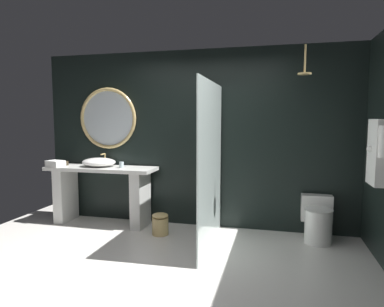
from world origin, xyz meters
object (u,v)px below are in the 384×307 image
Objects in this scene: tumbler_cup at (122,165)px; toilet at (318,220)px; hanging_bathrobe at (378,150)px; folded_hand_towel at (56,164)px; round_wall_mirror at (108,118)px; waste_bin at (160,224)px; rain_shower_head at (305,70)px; tissue_box at (63,163)px; vessel_sink at (99,162)px.

toilet is (2.77, 0.02, -0.64)m from tumbler_cup.
hanging_bathrobe is at bearing -10.62° from tumbler_cup.
hanging_bathrobe is at bearing -6.22° from folded_hand_towel.
round_wall_mirror is 3.14× the size of waste_bin.
waste_bin is at bearing -176.86° from rain_shower_head.
hanging_bathrobe is (4.25, -0.60, 0.36)m from tissue_box.
rain_shower_head is 0.63× the size of toilet.
waste_bin is 1.87m from folded_hand_towel.
vessel_sink is at bearing 4.13° from tissue_box.
waste_bin is (0.69, -0.24, -0.77)m from tumbler_cup.
rain_shower_head is 0.47× the size of hanging_bathrobe.
folded_hand_towel reaches higher than waste_bin.
hanging_bathrobe is 1.34× the size of toilet.
tissue_box is 0.48× the size of folded_hand_towel.
hanging_bathrobe is at bearing -51.81° from toilet.
hanging_bathrobe is 2.55× the size of waste_bin.
round_wall_mirror is at bearing 175.60° from toilet.
tissue_box is 4.31m from hanging_bathrobe.
waste_bin is (1.07, -0.28, -0.79)m from vessel_sink.
tumbler_cup is (0.39, -0.03, -0.02)m from vessel_sink.
rain_shower_head is at bearing 3.14° from waste_bin.
waste_bin is (-1.85, -0.10, -2.04)m from rain_shower_head.
vessel_sink reaches higher than tissue_box.
waste_bin is at bearing -7.94° from tissue_box.
rain_shower_head reaches higher than vessel_sink.
round_wall_mirror reaches higher than tumbler_cup.
round_wall_mirror is 3.82× the size of folded_hand_towel.
tumbler_cup is 0.36× the size of folded_hand_towel.
vessel_sink is 5.79× the size of tumbler_cup.
tissue_box reaches higher than toilet.
folded_hand_towel is at bearing 173.78° from hanging_bathrobe.
hanging_bathrobe is 2.84m from waste_bin.
round_wall_mirror is at bearing 166.41° from hanging_bathrobe.
rain_shower_head is at bearing -2.14° from tissue_box.
waste_bin is at bearing -14.39° from vessel_sink.
vessel_sink is 3.73m from hanging_bathrobe.
rain_shower_head reaches higher than tumbler_cup.
round_wall_mirror is (-0.34, 0.26, 0.68)m from tumbler_cup.
toilet is 3.84m from folded_hand_towel.
tissue_box is 3.75m from rain_shower_head.
hanging_bathrobe is 1.27m from toilet.
toilet is at bearing 0.43° from tumbler_cup.
vessel_sink is at bearing 170.02° from hanging_bathrobe.
vessel_sink is at bearing 165.61° from waste_bin.
hanging_bathrobe reaches higher than tumbler_cup.
vessel_sink is 3.18m from rain_shower_head.
rain_shower_head reaches higher than folded_hand_towel.
rain_shower_head is at bearing -145.15° from toilet.
tissue_box is 3.80m from toilet.
rain_shower_head is 1.19× the size of waste_bin.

